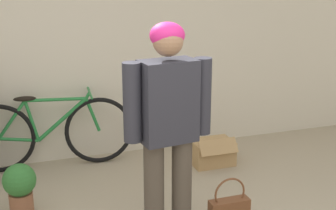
{
  "coord_description": "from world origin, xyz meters",
  "views": [
    {
      "loc": [
        -0.77,
        -2.11,
        2.0
      ],
      "look_at": [
        0.26,
        0.92,
        1.07
      ],
      "focal_mm": 50.0,
      "sensor_mm": 36.0,
      "label": 1
    }
  ],
  "objects": [
    {
      "name": "wall_back",
      "position": [
        0.0,
        2.77,
        1.3
      ],
      "size": [
        8.0,
        0.07,
        2.6
      ],
      "color": "beige",
      "rests_on": "ground_plane"
    },
    {
      "name": "cardboard_box",
      "position": [
        1.16,
        2.1,
        0.13
      ],
      "size": [
        0.43,
        0.36,
        0.32
      ],
      "color": "tan",
      "rests_on": "ground_plane"
    },
    {
      "name": "potted_plant",
      "position": [
        -0.79,
        1.62,
        0.26
      ],
      "size": [
        0.28,
        0.28,
        0.46
      ],
      "color": "brown",
      "rests_on": "ground_plane"
    },
    {
      "name": "person",
      "position": [
        0.26,
        0.92,
        0.97
      ],
      "size": [
        0.66,
        0.28,
        1.65
      ],
      "rotation": [
        0.0,
        0.0,
        0.12
      ],
      "color": "#4C4238",
      "rests_on": "ground_plane"
    },
    {
      "name": "bicycle",
      "position": [
        -0.46,
        2.57,
        0.38
      ],
      "size": [
        1.72,
        0.46,
        0.79
      ],
      "rotation": [
        0.0,
        0.0,
        -0.08
      ],
      "color": "black",
      "rests_on": "ground_plane"
    }
  ]
}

